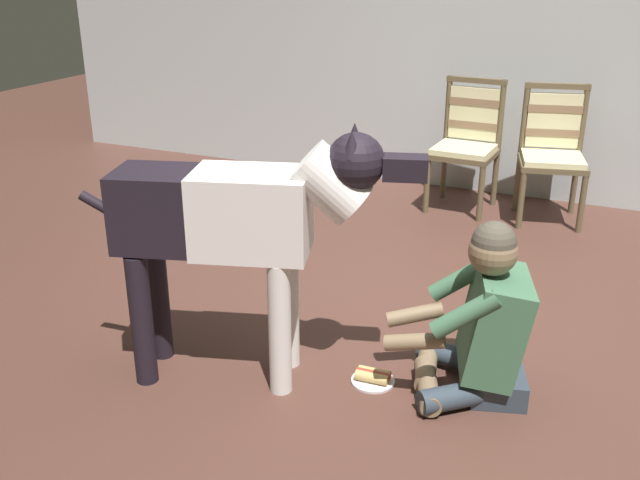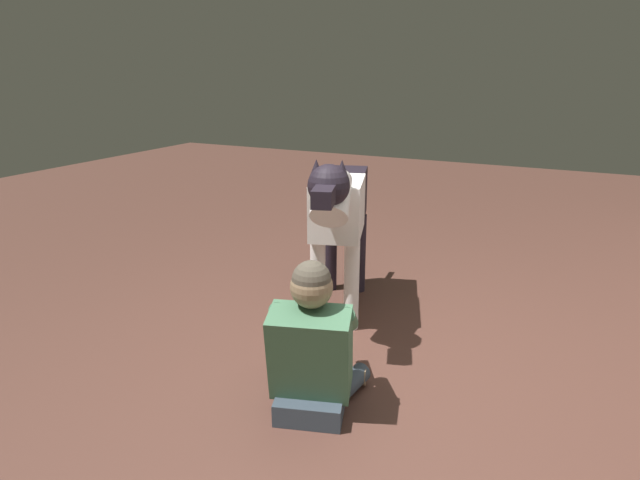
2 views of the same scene
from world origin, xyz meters
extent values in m
plane|color=#4C2E26|center=(0.00, 0.00, 0.00)|extent=(15.02, 15.02, 0.00)
cube|color=#313C47|center=(0.46, -0.21, 0.06)|extent=(0.33, 0.40, 0.12)
cylinder|color=#313C47|center=(0.35, -0.40, 0.07)|extent=(0.37, 0.35, 0.11)
cylinder|color=#7D664A|center=(0.18, -0.38, 0.06)|extent=(0.22, 0.37, 0.09)
cylinder|color=#313C47|center=(0.26, -0.10, 0.07)|extent=(0.41, 0.16, 0.11)
cylinder|color=#7D664A|center=(0.13, -0.21, 0.06)|extent=(0.17, 0.37, 0.09)
cube|color=#3E6849|center=(0.42, -0.22, 0.35)|extent=(0.39, 0.47, 0.48)
cylinder|color=#3E6849|center=(0.34, -0.43, 0.47)|extent=(0.30, 0.16, 0.24)
cylinder|color=#7D664A|center=(0.13, -0.44, 0.30)|extent=(0.28, 0.11, 0.12)
cylinder|color=#3E6849|center=(0.23, -0.09, 0.47)|extent=(0.30, 0.16, 0.24)
cylinder|color=#7D664A|center=(0.06, -0.20, 0.30)|extent=(0.27, 0.18, 0.12)
sphere|color=#7D664A|center=(0.39, -0.23, 0.69)|extent=(0.21, 0.21, 0.21)
sphere|color=#494236|center=(0.39, -0.23, 0.72)|extent=(0.19, 0.19, 0.19)
cylinder|color=silver|center=(-0.51, -0.38, 0.32)|extent=(0.10, 0.10, 0.63)
cylinder|color=silver|center=(-0.44, -0.60, 0.32)|extent=(0.10, 0.10, 0.63)
cylinder|color=black|center=(-1.11, -0.56, 0.32)|extent=(0.10, 0.10, 0.63)
cylinder|color=black|center=(-1.05, -0.78, 0.32)|extent=(0.10, 0.10, 0.63)
cube|color=silver|center=(-0.60, -0.53, 0.81)|extent=(0.57, 0.46, 0.37)
cube|color=black|center=(-0.97, -0.64, 0.81)|extent=(0.51, 0.42, 0.35)
cylinder|color=silver|center=(-0.28, -0.43, 0.96)|extent=(0.42, 0.32, 0.36)
sphere|color=black|center=(-0.17, -0.40, 1.06)|extent=(0.24, 0.24, 0.24)
cube|color=black|center=(0.02, -0.34, 1.04)|extent=(0.21, 0.16, 0.10)
cone|color=black|center=(-0.21, -0.33, 1.15)|extent=(0.11, 0.11, 0.11)
cone|color=black|center=(-0.16, -0.47, 1.15)|extent=(0.11, 0.11, 0.11)
cylinder|color=black|center=(-1.19, -0.71, 0.78)|extent=(0.32, 0.14, 0.21)
cylinder|color=silver|center=(-0.08, -0.37, 0.01)|extent=(0.20, 0.20, 0.01)
cylinder|color=tan|center=(-0.08, -0.39, 0.04)|extent=(0.15, 0.06, 0.05)
cylinder|color=tan|center=(-0.08, -0.35, 0.04)|extent=(0.15, 0.06, 0.05)
cylinder|color=#943724|center=(-0.08, -0.37, 0.04)|extent=(0.16, 0.04, 0.04)
camera|label=1|loc=(0.86, -3.06, 1.86)|focal=40.14mm
camera|label=2|loc=(2.41, 0.79, 1.68)|focal=28.64mm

